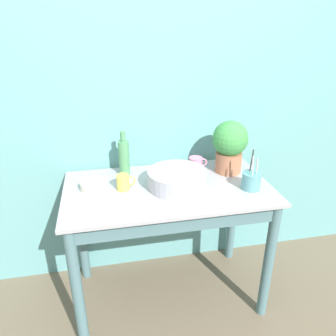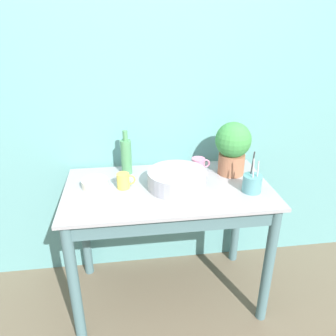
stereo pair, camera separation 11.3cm
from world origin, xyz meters
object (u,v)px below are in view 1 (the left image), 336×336
Objects in this scene: bottle_tall at (124,157)px; utensil_cup at (251,181)px; potted_plant at (230,144)px; mug_yellow at (124,182)px; bowl_wash_large at (177,179)px; mug_pink at (196,164)px; bowl_small_cream at (94,185)px.

utensil_cup is at bearing -25.95° from bottle_tall.
potted_plant is 3.07× the size of mug_yellow.
bottle_tall is at bearing 154.05° from utensil_cup.
utensil_cup is at bearing -10.91° from mug_yellow.
bowl_wash_large is at bearing -5.27° from mug_yellow.
bottle_tall reaches higher than mug_pink.
mug_yellow is 0.73m from utensil_cup.
mug_yellow is at bearing -170.59° from potted_plant.
bowl_small_cream is at bearing 168.48° from utensil_cup.
potted_plant is 0.66m from bottle_tall.
utensil_cup reaches higher than mug_yellow.
mug_pink is 0.51× the size of utensil_cup.
utensil_cup is at bearing -80.22° from potted_plant.
bowl_wash_large is 0.31m from mug_yellow.
bowl_small_cream is (-0.19, -0.16, -0.09)m from bottle_tall.
potted_plant is 2.14× the size of bowl_small_cream.
bowl_small_cream is 0.65× the size of utensil_cup.
potted_plant reaches higher than mug_yellow.
mug_yellow reaches higher than mug_pink.
utensil_cup is (0.69, -0.34, -0.07)m from bottle_tall.
potted_plant reaches higher than mug_pink.
mug_yellow is at bearing 169.09° from utensil_cup.
mug_yellow is at bearing -14.06° from bowl_small_cream.
mug_pink is (0.46, -0.02, -0.08)m from bottle_tall.
bowl_small_cream is at bearing 165.94° from mug_yellow.
potted_plant is 1.40× the size of utensil_cup.
utensil_cup reaches higher than bowl_wash_large.
bowl_wash_large is 3.17× the size of mug_yellow.
mug_pink is at bearing 50.11° from bowl_wash_large.
bottle_tall is 1.18× the size of utensil_cup.
mug_yellow reaches higher than bowl_small_cream.
utensil_cup is at bearing -11.52° from bowl_small_cream.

